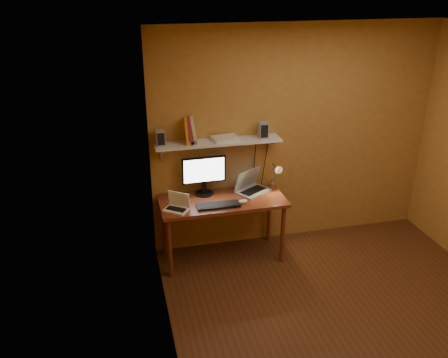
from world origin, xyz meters
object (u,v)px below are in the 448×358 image
object	(u,v)px
wall_shelf	(218,142)
laptop	(251,186)
netbook	(177,205)
speaker_left	(160,138)
keyboard	(218,205)
desk_lamp	(276,173)
desk	(223,207)
mouse	(243,202)
speaker_right	(263,130)
shelf_camera	(193,143)
router	(225,138)
monitor	(204,174)

from	to	relation	value
wall_shelf	laptop	bearing A→B (deg)	-7.67
netbook	speaker_left	bearing A→B (deg)	146.43
keyboard	desk_lamp	distance (m)	0.82
laptop	desk	bearing A→B (deg)	169.64
desk	mouse	bearing A→B (deg)	-34.77
laptop	netbook	distance (m)	0.93
mouse	speaker_right	bearing A→B (deg)	38.74
desk	netbook	size ratio (longest dim) A/B	4.58
mouse	speaker_left	world-z (taller)	speaker_left
shelf_camera	netbook	bearing A→B (deg)	-133.13
speaker_left	router	bearing A→B (deg)	-3.08
router	desk	bearing A→B (deg)	-111.16
netbook	router	world-z (taller)	router
wall_shelf	mouse	size ratio (longest dim) A/B	13.34
desk_lamp	wall_shelf	bearing A→B (deg)	174.12
keyboard	shelf_camera	world-z (taller)	shelf_camera
router	laptop	bearing A→B (deg)	-9.41
netbook	wall_shelf	bearing A→B (deg)	67.91
laptop	desk_lamp	size ratio (longest dim) A/B	1.19
keyboard	desk_lamp	bearing A→B (deg)	21.89
shelf_camera	monitor	bearing A→B (deg)	28.93
speaker_left	speaker_right	size ratio (longest dim) A/B	0.93
mouse	keyboard	bearing A→B (deg)	175.94
router	wall_shelf	bearing A→B (deg)	179.26
shelf_camera	keyboard	bearing A→B (deg)	-51.75
wall_shelf	shelf_camera	distance (m)	0.31
speaker_left	desk	bearing A→B (deg)	-20.03
netbook	laptop	bearing A→B (deg)	53.54
mouse	desk_lamp	size ratio (longest dim) A/B	0.28
mouse	shelf_camera	bearing A→B (deg)	145.54
desk	keyboard	distance (m)	0.20
speaker_left	speaker_right	xyz separation A→B (m)	(1.14, -0.02, 0.01)
laptop	desk_lamp	distance (m)	0.33
desk	speaker_left	xyz separation A→B (m)	(-0.63, 0.20, 0.80)
keyboard	shelf_camera	bearing A→B (deg)	129.88
speaker_right	desk	bearing A→B (deg)	-159.59
desk	netbook	bearing A→B (deg)	-167.28
desk	speaker_right	xyz separation A→B (m)	(0.51, 0.18, 0.80)
wall_shelf	netbook	xyz separation A→B (m)	(-0.52, -0.31, -0.56)
wall_shelf	router	world-z (taller)	router
mouse	router	size ratio (longest dim) A/B	0.38
wall_shelf	netbook	world-z (taller)	wall_shelf
shelf_camera	speaker_right	bearing A→B (deg)	4.08
wall_shelf	shelf_camera	world-z (taller)	shelf_camera
keyboard	shelf_camera	xyz separation A→B (m)	(-0.21, 0.27, 0.64)
netbook	router	size ratio (longest dim) A/B	1.11
desk	desk_lamp	size ratio (longest dim) A/B	3.73
desk_lamp	shelf_camera	xyz separation A→B (m)	(-0.96, -0.00, 0.44)
monitor	keyboard	size ratio (longest dim) A/B	1.06
shelf_camera	router	world-z (taller)	shelf_camera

